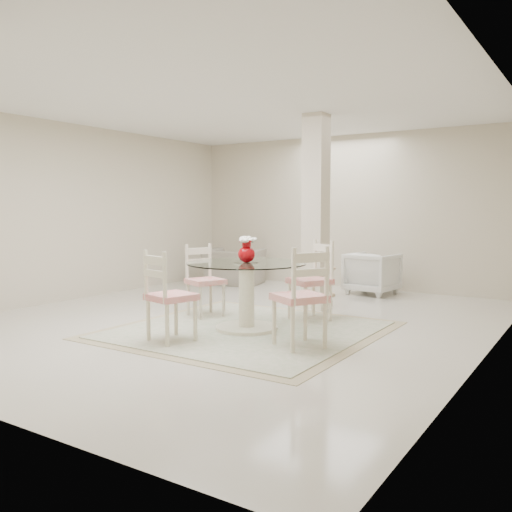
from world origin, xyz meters
The scene contains 13 objects.
ground centered at (0.00, 0.00, 0.00)m, with size 7.00×7.00×0.00m, color beige.
room_shell centered at (0.00, 0.00, 1.86)m, with size 6.02×7.02×2.71m.
column centered at (0.50, 1.30, 1.35)m, with size 0.30×0.30×2.70m, color beige.
area_rug centered at (0.47, -0.40, 0.01)m, with size 2.87×2.87×0.02m.
dining_table centered at (0.47, -0.40, 0.40)m, with size 1.37×1.37×0.79m.
red_vase centered at (0.47, -0.40, 0.94)m, with size 0.23×0.22×0.30m.
dining_chair_east centered at (1.42, -0.80, 0.60)m, with size 0.63×0.63×1.14m.
dining_chair_north centered at (0.87, 0.54, 0.59)m, with size 0.61×0.61×1.11m.
dining_chair_west centered at (-0.47, -0.01, 0.55)m, with size 0.55×0.55×1.04m.
dining_chair_south centered at (0.10, -1.34, 0.57)m, with size 0.52×0.52×1.07m.
recliner_taupe centered at (-1.86, 2.68, 0.33)m, with size 1.01×0.88×0.65m, color gray.
armchair_white centered at (0.71, 2.97, 0.34)m, with size 0.73×0.75×0.69m, color silver.
side_table centered at (0.10, 2.36, 0.21)m, with size 0.44×0.44×0.46m.
Camera 1 is at (3.90, -5.52, 1.40)m, focal length 38.00 mm.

